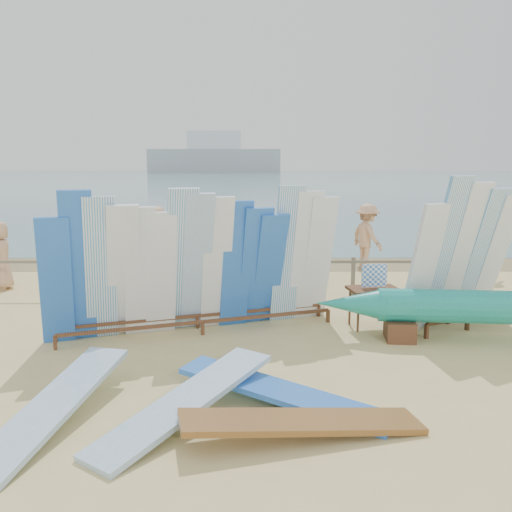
{
  "coord_description": "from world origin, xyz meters",
  "views": [
    {
      "loc": [
        1.81,
        -8.8,
        2.93
      ],
      "look_at": [
        1.83,
        2.46,
        1.02
      ],
      "focal_mm": 38.0,
      "sensor_mm": 36.0,
      "label": 1
    }
  ],
  "objects_px": {
    "beachgoer_3": "(157,239)",
    "beachgoer_9": "(367,236)",
    "flat_board_b": "(186,419)",
    "beachgoer_6": "(253,256)",
    "beach_chair_left": "(234,279)",
    "stroller": "(246,269)",
    "outrigger_canoe": "(506,310)",
    "beach_chair_right": "(223,279)",
    "flat_board_d": "(283,406)",
    "beachgoer_0": "(1,255)",
    "vendor_table": "(373,306)",
    "beachgoer_extra_0": "(476,245)",
    "main_surfboard_rack": "(199,267)",
    "flat_board_c": "(303,436)",
    "flat_board_a": "(55,423)",
    "side_surfboard_rack": "(461,260)",
    "beachgoer_4": "(195,253)",
    "beachgoer_7": "(241,239)"
  },
  "relations": [
    {
      "from": "beachgoer_3",
      "to": "beachgoer_9",
      "type": "relative_size",
      "value": 0.98
    },
    {
      "from": "beachgoer_3",
      "to": "flat_board_b",
      "type": "bearing_deg",
      "value": 66.75
    },
    {
      "from": "flat_board_b",
      "to": "beachgoer_6",
      "type": "height_order",
      "value": "beachgoer_6"
    },
    {
      "from": "beach_chair_left",
      "to": "stroller",
      "type": "relative_size",
      "value": 0.81
    },
    {
      "from": "outrigger_canoe",
      "to": "beach_chair_right",
      "type": "relative_size",
      "value": 7.52
    },
    {
      "from": "beach_chair_right",
      "to": "flat_board_d",
      "type": "bearing_deg",
      "value": -74.88
    },
    {
      "from": "outrigger_canoe",
      "to": "beachgoer_0",
      "type": "xyz_separation_m",
      "value": [
        -10.15,
        3.96,
        0.24
      ]
    },
    {
      "from": "vendor_table",
      "to": "stroller",
      "type": "relative_size",
      "value": 1.14
    },
    {
      "from": "beachgoer_9",
      "to": "beachgoer_extra_0",
      "type": "height_order",
      "value": "beachgoer_9"
    },
    {
      "from": "beachgoer_3",
      "to": "beachgoer_9",
      "type": "height_order",
      "value": "beachgoer_9"
    },
    {
      "from": "main_surfboard_rack",
      "to": "flat_board_c",
      "type": "xyz_separation_m",
      "value": [
        1.5,
        -3.76,
        -1.16
      ]
    },
    {
      "from": "flat_board_a",
      "to": "beachgoer_0",
      "type": "height_order",
      "value": "beachgoer_0"
    },
    {
      "from": "flat_board_c",
      "to": "beachgoer_3",
      "type": "relative_size",
      "value": 1.5
    },
    {
      "from": "flat_board_d",
      "to": "beachgoer_0",
      "type": "xyz_separation_m",
      "value": [
        -6.35,
        6.34,
        0.81
      ]
    },
    {
      "from": "flat_board_a",
      "to": "beach_chair_right",
      "type": "height_order",
      "value": "beach_chair_right"
    },
    {
      "from": "flat_board_d",
      "to": "beach_chair_right",
      "type": "height_order",
      "value": "beach_chair_right"
    },
    {
      "from": "vendor_table",
      "to": "stroller",
      "type": "xyz_separation_m",
      "value": [
        -2.35,
        3.4,
        0.02
      ]
    },
    {
      "from": "main_surfboard_rack",
      "to": "flat_board_a",
      "type": "bearing_deg",
      "value": -129.62
    },
    {
      "from": "vendor_table",
      "to": "beachgoer_3",
      "type": "height_order",
      "value": "beachgoer_3"
    },
    {
      "from": "beach_chair_right",
      "to": "beachgoer_6",
      "type": "height_order",
      "value": "beachgoer_6"
    },
    {
      "from": "outrigger_canoe",
      "to": "beachgoer_9",
      "type": "bearing_deg",
      "value": 103.85
    },
    {
      "from": "flat_board_b",
      "to": "beachgoer_6",
      "type": "distance_m",
      "value": 6.85
    },
    {
      "from": "vendor_table",
      "to": "flat_board_b",
      "type": "bearing_deg",
      "value": -138.16
    },
    {
      "from": "flat_board_c",
      "to": "stroller",
      "type": "bearing_deg",
      "value": -6.13
    },
    {
      "from": "side_surfboard_rack",
      "to": "flat_board_b",
      "type": "height_order",
      "value": "side_surfboard_rack"
    },
    {
      "from": "beachgoer_0",
      "to": "beachgoer_extra_0",
      "type": "bearing_deg",
      "value": 88.18
    },
    {
      "from": "flat_board_b",
      "to": "beach_chair_right",
      "type": "xyz_separation_m",
      "value": [
        0.04,
        6.7,
        0.24
      ]
    },
    {
      "from": "flat_board_c",
      "to": "side_surfboard_rack",
      "type": "bearing_deg",
      "value": -50.03
    },
    {
      "from": "beach_chair_right",
      "to": "outrigger_canoe",
      "type": "bearing_deg",
      "value": -33.72
    },
    {
      "from": "beachgoer_9",
      "to": "beachgoer_0",
      "type": "xyz_separation_m",
      "value": [
        -9.18,
        -2.55,
        -0.11
      ]
    },
    {
      "from": "side_surfboard_rack",
      "to": "flat_board_d",
      "type": "relative_size",
      "value": 1.02
    },
    {
      "from": "beachgoer_6",
      "to": "beachgoer_extra_0",
      "type": "xyz_separation_m",
      "value": [
        5.84,
        1.37,
        0.07
      ]
    },
    {
      "from": "vendor_table",
      "to": "flat_board_c",
      "type": "bearing_deg",
      "value": -120.91
    },
    {
      "from": "side_surfboard_rack",
      "to": "flat_board_d",
      "type": "bearing_deg",
      "value": -164.43
    },
    {
      "from": "beachgoer_6",
      "to": "beachgoer_3",
      "type": "height_order",
      "value": "beachgoer_3"
    },
    {
      "from": "main_surfboard_rack",
      "to": "beachgoer_4",
      "type": "xyz_separation_m",
      "value": [
        -0.5,
        3.87,
        -0.37
      ]
    },
    {
      "from": "outrigger_canoe",
      "to": "flat_board_d",
      "type": "relative_size",
      "value": 2.32
    },
    {
      "from": "flat_board_a",
      "to": "stroller",
      "type": "bearing_deg",
      "value": 86.34
    },
    {
      "from": "beachgoer_9",
      "to": "flat_board_d",
      "type": "bearing_deg",
      "value": 137.25
    },
    {
      "from": "main_surfboard_rack",
      "to": "beachgoer_9",
      "type": "bearing_deg",
      "value": 36.18
    },
    {
      "from": "main_surfboard_rack",
      "to": "flat_board_c",
      "type": "bearing_deg",
      "value": -86.89
    },
    {
      "from": "beach_chair_right",
      "to": "beachgoer_6",
      "type": "bearing_deg",
      "value": 10.19
    },
    {
      "from": "vendor_table",
      "to": "main_surfboard_rack",
      "type": "bearing_deg",
      "value": 175.58
    },
    {
      "from": "beachgoer_7",
      "to": "stroller",
      "type": "bearing_deg",
      "value": 0.22
    },
    {
      "from": "flat_board_c",
      "to": "beachgoer_0",
      "type": "relative_size",
      "value": 1.67
    },
    {
      "from": "side_surfboard_rack",
      "to": "beach_chair_left",
      "type": "relative_size",
      "value": 3.31
    },
    {
      "from": "flat_board_c",
      "to": "beach_chair_left",
      "type": "bearing_deg",
      "value": -3.54
    },
    {
      "from": "side_surfboard_rack",
      "to": "beachgoer_3",
      "type": "relative_size",
      "value": 1.53
    },
    {
      "from": "outrigger_canoe",
      "to": "beachgoer_extra_0",
      "type": "xyz_separation_m",
      "value": [
        1.66,
        5.4,
        0.28
      ]
    },
    {
      "from": "beachgoer_7",
      "to": "outrigger_canoe",
      "type": "bearing_deg",
      "value": 30.88
    }
  ]
}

